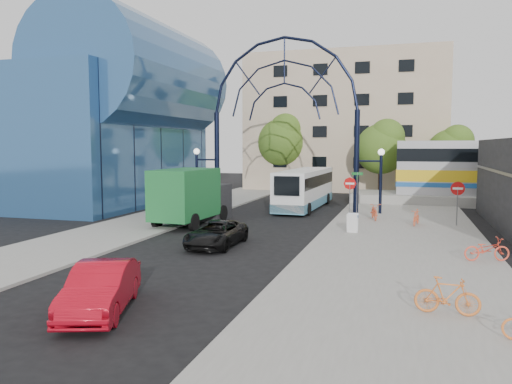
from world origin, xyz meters
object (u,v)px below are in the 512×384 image
(black_suv, at_px, (216,234))
(tree_north_b, at_px, (284,139))
(bike_far_b, at_px, (447,296))
(bike_near_a, at_px, (374,211))
(street_name_sign, at_px, (357,184))
(gateway_arch, at_px, (284,88))
(stop_sign, at_px, (350,187))
(tree_north_c, at_px, (452,150))
(bike_near_b, at_px, (416,217))
(sandwich_board, at_px, (352,221))
(green_truck, at_px, (192,196))
(city_bus, at_px, (305,188))
(red_sedan, at_px, (101,288))
(do_not_enter_sign, at_px, (458,193))
(bike_far_a, at_px, (487,249))
(tree_north_a, at_px, (382,146))

(black_suv, bearing_deg, tree_north_b, 97.79)
(tree_north_b, distance_m, bike_far_b, 38.64)
(bike_near_a, bearing_deg, street_name_sign, 116.43)
(gateway_arch, relative_size, bike_near_a, 7.12)
(stop_sign, relative_size, bike_far_b, 1.48)
(stop_sign, bearing_deg, bike_far_b, -75.97)
(tree_north_c, bearing_deg, bike_near_b, -100.13)
(sandwich_board, distance_m, tree_north_b, 26.15)
(stop_sign, height_order, bike_near_b, stop_sign)
(green_truck, bearing_deg, city_bus, 66.04)
(red_sedan, bearing_deg, tree_north_c, 52.56)
(red_sedan, xyz_separation_m, bike_near_a, (6.23, 19.31, -0.06))
(street_name_sign, bearing_deg, stop_sign, -123.64)
(city_bus, bearing_deg, black_suv, -92.45)
(tree_north_b, xyz_separation_m, green_truck, (0.06, -23.05, -3.63))
(gateway_arch, xyz_separation_m, green_truck, (-3.82, -7.12, -6.92))
(do_not_enter_sign, height_order, bike_far_a, do_not_enter_sign)
(city_bus, distance_m, green_truck, 10.63)
(tree_north_a, height_order, bike_far_b, tree_north_a)
(black_suv, bearing_deg, street_name_sign, 65.49)
(gateway_arch, xyz_separation_m, street_name_sign, (5.20, -1.40, -6.43))
(gateway_arch, height_order, stop_sign, gateway_arch)
(street_name_sign, height_order, tree_north_b, tree_north_b)
(bike_far_b, bearing_deg, tree_north_b, 22.95)
(street_name_sign, distance_m, city_bus, 5.61)
(tree_north_c, bearing_deg, tree_north_a, -161.56)
(green_truck, distance_m, bike_near_a, 11.09)
(tree_north_b, bearing_deg, street_name_sign, -62.35)
(gateway_arch, relative_size, bike_near_b, 9.06)
(black_suv, xyz_separation_m, bike_near_b, (8.89, 8.23, -0.01))
(bike_far_b, bearing_deg, gateway_arch, 27.72)
(bike_far_a, bearing_deg, stop_sign, 14.22)
(do_not_enter_sign, bearing_deg, street_name_sign, 155.84)
(sandwich_board, bearing_deg, green_truck, 174.53)
(bike_near_a, distance_m, bike_far_a, 11.16)
(tree_north_a, bearing_deg, street_name_sign, -93.96)
(stop_sign, relative_size, red_sedan, 0.61)
(street_name_sign, relative_size, tree_north_c, 0.43)
(street_name_sign, distance_m, sandwich_board, 6.78)
(gateway_arch, distance_m, tree_north_b, 16.72)
(tree_north_b, xyz_separation_m, bike_far_a, (15.17, -28.93, -4.68))
(city_bus, xyz_separation_m, red_sedan, (-0.88, -24.60, -0.81))
(gateway_arch, bearing_deg, bike_far_b, -65.11)
(do_not_enter_sign, bearing_deg, tree_north_b, 126.74)
(do_not_enter_sign, relative_size, black_suv, 0.59)
(red_sedan, relative_size, bike_far_a, 2.35)
(city_bus, bearing_deg, green_truck, -115.46)
(tree_north_c, xyz_separation_m, black_suv, (-12.20, -26.76, -3.69))
(tree_north_b, bearing_deg, green_truck, -89.86)
(do_not_enter_sign, xyz_separation_m, black_suv, (-11.08, -8.84, -1.39))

